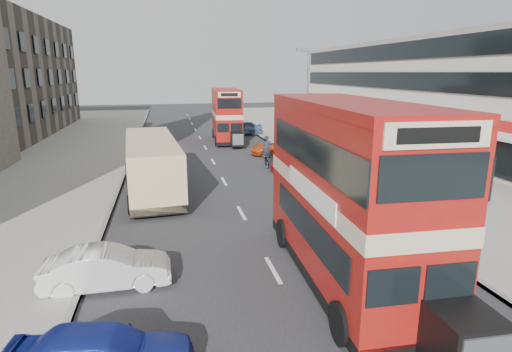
{
  "coord_description": "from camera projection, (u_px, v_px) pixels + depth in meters",
  "views": [
    {
      "loc": [
        -3.28,
        -10.45,
        6.5
      ],
      "look_at": [
        0.07,
        5.04,
        2.54
      ],
      "focal_mm": 29.21,
      "sensor_mm": 36.0,
      "label": 1
    }
  ],
  "objects": [
    {
      "name": "ground",
      "position": [
        290.0,
        301.0,
        12.15
      ],
      "size": [
        160.0,
        160.0,
        0.0
      ],
      "primitive_type": "plane",
      "color": "#28282B",
      "rests_on": "ground"
    },
    {
      "name": "road_surface",
      "position": [
        213.0,
        161.0,
        31.12
      ],
      "size": [
        12.0,
        90.0,
        0.01
      ],
      "primitive_type": "cube",
      "color": "#28282B",
      "rests_on": "ground"
    },
    {
      "name": "pavement_right",
      "position": [
        361.0,
        154.0,
        33.56
      ],
      "size": [
        12.0,
        90.0,
        0.15
      ],
      "primitive_type": "cube",
      "color": "gray",
      "rests_on": "ground"
    },
    {
      "name": "pavement_left",
      "position": [
        39.0,
        168.0,
        28.64
      ],
      "size": [
        12.0,
        90.0,
        0.15
      ],
      "primitive_type": "cube",
      "color": "gray",
      "rests_on": "ground"
    },
    {
      "name": "kerb_left",
      "position": [
        128.0,
        164.0,
        29.85
      ],
      "size": [
        0.2,
        90.0,
        0.16
      ],
      "primitive_type": "cube",
      "color": "gray",
      "rests_on": "ground"
    },
    {
      "name": "kerb_right",
      "position": [
        291.0,
        157.0,
        32.35
      ],
      "size": [
        0.2,
        90.0,
        0.16
      ],
      "primitive_type": "cube",
      "color": "gray",
      "rests_on": "ground"
    },
    {
      "name": "commercial_row",
      "position": [
        439.0,
        94.0,
        35.96
      ],
      "size": [
        9.9,
        46.2,
        9.3
      ],
      "color": "beige",
      "rests_on": "ground"
    },
    {
      "name": "street_lamp",
      "position": [
        307.0,
        97.0,
        29.4
      ],
      "size": [
        1.0,
        0.2,
        8.12
      ],
      "color": "slate",
      "rests_on": "ground"
    },
    {
      "name": "bus_main",
      "position": [
        348.0,
        192.0,
        12.83
      ],
      "size": [
        3.03,
        10.05,
        5.49
      ],
      "rotation": [
        0.0,
        0.0,
        3.11
      ],
      "color": "black",
      "rests_on": "ground"
    },
    {
      "name": "bus_second",
      "position": [
        226.0,
        115.0,
        39.73
      ],
      "size": [
        2.88,
        8.82,
        4.79
      ],
      "rotation": [
        0.0,
        0.0,
        3.08
      ],
      "color": "black",
      "rests_on": "ground"
    },
    {
      "name": "coach",
      "position": [
        152.0,
        163.0,
        23.16
      ],
      "size": [
        3.39,
        10.45,
        2.72
      ],
      "rotation": [
        0.0,
        0.0,
        0.08
      ],
      "color": "black",
      "rests_on": "ground"
    },
    {
      "name": "car_left_front",
      "position": [
        107.0,
        268.0,
        12.81
      ],
      "size": [
        3.86,
        1.4,
        1.26
      ],
      "primitive_type": "imported",
      "rotation": [
        0.0,
        0.0,
        1.59
      ],
      "color": "silver",
      "rests_on": "ground"
    },
    {
      "name": "car_right_a",
      "position": [
        300.0,
        163.0,
        27.91
      ],
      "size": [
        4.22,
        2.17,
        1.17
      ],
      "primitive_type": "imported",
      "rotation": [
        0.0,
        0.0,
        -1.71
      ],
      "color": "#A71026",
      "rests_on": "ground"
    },
    {
      "name": "car_right_b",
      "position": [
        277.0,
        147.0,
        33.52
      ],
      "size": [
        4.38,
        2.06,
        1.21
      ],
      "primitive_type": "imported",
      "rotation": [
        0.0,
        0.0,
        -1.56
      ],
      "color": "#CF4D14",
      "rests_on": "ground"
    },
    {
      "name": "car_right_c",
      "position": [
        241.0,
        128.0,
        44.05
      ],
      "size": [
        4.47,
        1.94,
        1.5
      ],
      "primitive_type": "imported",
      "rotation": [
        0.0,
        0.0,
        -1.61
      ],
      "color": "#4E729D",
      "rests_on": "ground"
    },
    {
      "name": "pedestrian_near",
      "position": [
        361.0,
        163.0,
        26.34
      ],
      "size": [
        0.68,
        0.58,
        1.57
      ],
      "primitive_type": "imported",
      "rotation": [
        0.0,
        0.0,
        3.53
      ],
      "color": "gray",
      "rests_on": "pavement_right"
    },
    {
      "name": "cyclist",
      "position": [
        267.0,
        156.0,
        29.13
      ],
      "size": [
        0.74,
        1.7,
        2.21
      ],
      "rotation": [
        0.0,
        0.0,
        -0.1
      ],
      "color": "gray",
      "rests_on": "ground"
    }
  ]
}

